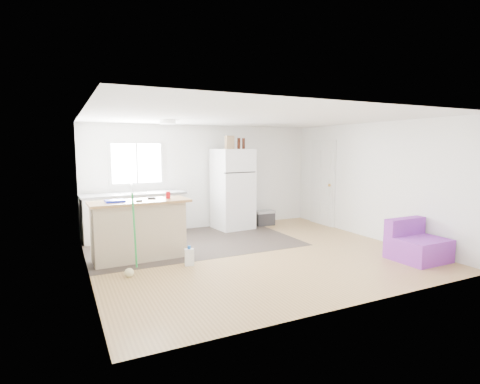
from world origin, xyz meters
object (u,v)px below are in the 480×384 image
(purple_seat, at_px, (416,245))
(bottle_right, at_px, (243,144))
(red_cup, at_px, (168,195))
(cardboard_box, at_px, (230,142))
(cleaner_jug, at_px, (189,257))
(mop, at_px, (131,260))
(blue_tray, at_px, (115,201))
(refrigerator, at_px, (233,189))
(cooler, at_px, (264,218))
(bottle_left, at_px, (239,144))
(kitchen_cabinets, at_px, (134,215))
(peninsula, at_px, (139,230))

(purple_seat, height_order, bottle_right, bottle_right)
(red_cup, bearing_deg, cardboard_box, 37.79)
(cleaner_jug, height_order, mop, mop)
(blue_tray, bearing_deg, refrigerator, 28.86)
(cooler, bearing_deg, mop, -144.19)
(cardboard_box, distance_m, bottle_left, 0.23)
(kitchen_cabinets, xyz_separation_m, cooler, (3.09, -0.09, -0.30))
(refrigerator, height_order, cardboard_box, cardboard_box)
(refrigerator, xyz_separation_m, cleaner_jug, (-1.81, -2.25, -0.79))
(purple_seat, distance_m, cleaner_jug, 3.81)
(kitchen_cabinets, bearing_deg, blue_tray, -112.26)
(kitchen_cabinets, height_order, peninsula, kitchen_cabinets)
(cooler, height_order, cleaner_jug, cooler)
(red_cup, bearing_deg, cleaner_jug, -80.84)
(cooler, distance_m, bottle_left, 1.94)
(kitchen_cabinets, bearing_deg, cardboard_box, -6.59)
(kitchen_cabinets, xyz_separation_m, blue_tray, (-0.59, -1.64, 0.54))
(peninsula, bearing_deg, kitchen_cabinets, 79.86)
(cooler, bearing_deg, bottle_right, -176.67)
(peninsula, relative_size, refrigerator, 0.90)
(cardboard_box, bearing_deg, mop, -139.43)
(peninsula, xyz_separation_m, bottle_left, (2.58, 1.47, 1.47))
(kitchen_cabinets, height_order, bottle_right, bottle_right)
(cleaner_jug, bearing_deg, peninsula, 145.82)
(cooler, relative_size, red_cup, 4.07)
(red_cup, relative_size, cardboard_box, 0.40)
(bottle_right, bearing_deg, refrigerator, 175.62)
(purple_seat, distance_m, cardboard_box, 4.36)
(purple_seat, height_order, red_cup, red_cup)
(refrigerator, xyz_separation_m, cardboard_box, (-0.11, -0.08, 1.08))
(red_cup, bearing_deg, peninsula, -174.07)
(red_cup, height_order, bottle_left, bottle_left)
(peninsula, bearing_deg, cleaner_jug, -49.69)
(purple_seat, distance_m, red_cup, 4.32)
(purple_seat, height_order, bottle_left, bottle_left)
(blue_tray, height_order, bottle_left, bottle_left)
(kitchen_cabinets, distance_m, bottle_right, 2.93)
(cleaner_jug, relative_size, bottle_left, 1.29)
(kitchen_cabinets, relative_size, cooler, 4.39)
(cooler, bearing_deg, red_cup, -149.04)
(red_cup, bearing_deg, purple_seat, -30.04)
(purple_seat, bearing_deg, blue_tray, 155.16)
(kitchen_cabinets, height_order, blue_tray, kitchen_cabinets)
(blue_tray, bearing_deg, bottle_right, 26.42)
(kitchen_cabinets, distance_m, bottle_left, 2.80)
(cooler, bearing_deg, blue_tray, -154.24)
(red_cup, distance_m, cardboard_box, 2.49)
(purple_seat, bearing_deg, cooler, 103.38)
(cleaner_jug, relative_size, bottle_right, 1.29)
(peninsula, height_order, bottle_left, bottle_left)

